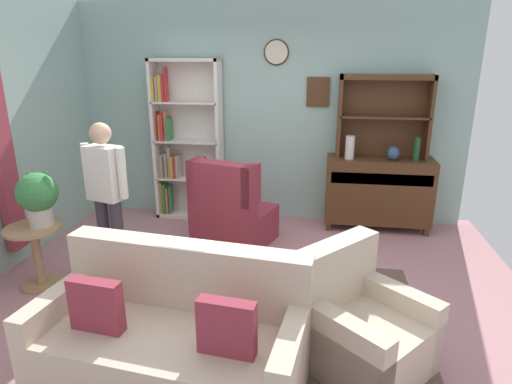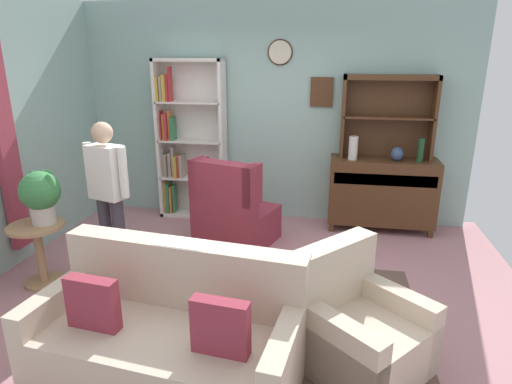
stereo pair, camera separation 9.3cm
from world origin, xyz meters
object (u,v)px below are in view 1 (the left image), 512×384
Objects in this scene: wingback_chair at (231,215)px; armchair_floral at (361,329)px; plant_stand at (37,250)px; potted_plant_small at (84,261)px; vase_round at (393,153)px; potted_plant_large at (38,195)px; vase_tall at (350,147)px; bottle_wine at (416,149)px; couch_floral at (174,338)px; sideboard_hutch at (384,105)px; sideboard at (378,190)px; bookshelf at (183,142)px; person_reading at (106,190)px.

armchair_floral is at bearing -54.63° from wingback_chair.
potted_plant_small is at bearing 41.53° from plant_stand.
vase_round is 0.33× the size of potted_plant_large.
wingback_chair is (-1.34, -0.73, -0.68)m from vase_tall.
couch_floral is at bearing -125.35° from bottle_wine.
armchair_floral is 2.83m from potted_plant_small.
potted_plant_large is (-3.32, -2.04, -0.64)m from sideboard_hutch.
armchair_floral is (-0.79, -2.59, -0.78)m from bottle_wine.
wingback_chair is (-2.12, -0.72, -0.68)m from bottle_wine.
potted_plant_small is at bearing -154.70° from bottle_wine.
armchair_floral is at bearing -98.27° from sideboard_hutch.
sideboard is 1.91m from wingback_chair.
bookshelf reaches higher than vase_round.
armchair_floral is at bearing 14.65° from couch_floral.
armchair_floral is at bearing -52.09° from bookshelf.
sideboard is at bearing 81.40° from armchair_floral.
sideboard_hutch is 0.66m from bottle_wine.
vase_tall is 2.71m from armchair_floral.
person_reading reaches higher than armchair_floral.
sideboard is at bearing 25.22° from wingback_chair.
potted_plant_large is at bearing -149.82° from sideboard.
vase_round is at bearing -53.52° from sideboard_hutch.
sideboard is 0.69× the size of couch_floral.
plant_stand is at bearing -111.45° from bookshelf.
wingback_chair is at bearing -161.11° from bottle_wine.
vase_tall is 1.08× the size of potted_plant_small.
vase_round is at bearing 58.39° from couch_floral.
person_reading is (-3.15, -1.60, -0.16)m from bottle_wine.
sideboard_hutch is 0.58× the size of couch_floral.
couch_floral is 1.75× the size of armchair_floral.
potted_plant_large is 1.93× the size of potted_plant_small.
sideboard is 0.68m from vase_tall.
vase_tall is 1.67m from wingback_chair.
vase_round is (2.69, -0.15, -0.03)m from bookshelf.
sideboard_hutch is at bearing 90.00° from sideboard.
bookshelf is at bearing 105.78° from couch_floral.
sideboard_hutch is 4.17× the size of potted_plant_small.
vase_tall is at bearing 32.28° from potted_plant_large.
bottle_wine is at bearing 26.39° from potted_plant_large.
wingback_chair reaches higher than plant_stand.
potted_plant_small is (-1.39, 1.29, -0.16)m from couch_floral.
bookshelf is 2.17m from vase_tall.
armchair_floral is 0.69× the size of person_reading.
vase_tall is at bearing -4.43° from bookshelf.
bottle_wine is 4.14m from potted_plant_large.
armchair_floral is (-0.40, -2.68, -0.22)m from sideboard.
sideboard_hutch is at bearing 153.04° from bottle_wine.
sideboard reaches higher than plant_stand.
sideboard is 7.65× the size of vase_round.
armchair_floral is 4.10× the size of potted_plant_small.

